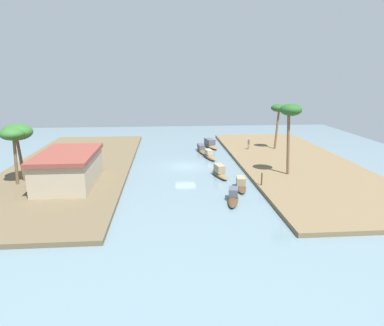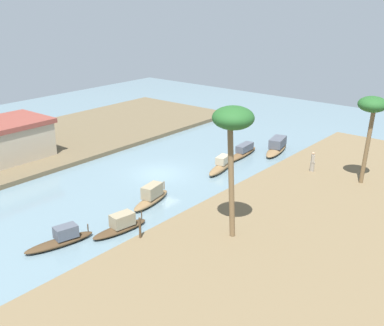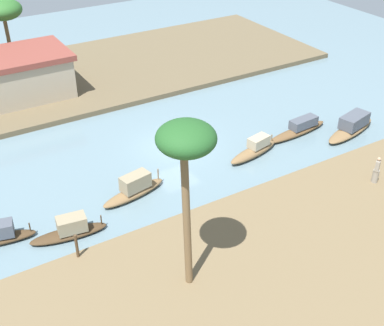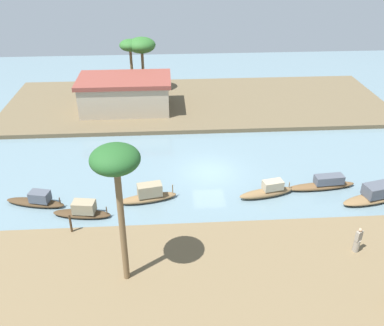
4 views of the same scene
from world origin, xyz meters
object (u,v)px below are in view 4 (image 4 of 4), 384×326
Objects in this scene: sampan_near_left_bank at (377,195)px; mooring_post at (71,223)px; sampan_with_red_awning at (268,191)px; riverside_building at (125,93)px; person_on_near_bank at (357,241)px; sampan_with_tall_canopy at (323,184)px; palm_tree_left_near at (116,166)px; sampan_upstream_small at (83,211)px; palm_tree_right_tall at (142,46)px; sampan_midstream at (149,195)px; palm_tree_right_short at (130,47)px; sampan_foreground at (37,201)px.

mooring_post reaches higher than sampan_near_left_bank.
riverside_building is at bearing 113.27° from sampan_with_red_awning.
person_on_near_bank is at bearing -71.90° from sampan_with_red_awning.
sampan_with_tall_canopy is 0.67× the size of palm_tree_left_near.
palm_tree_left_near is (3.27, -5.79, 6.67)m from sampan_upstream_small.
palm_tree_right_tall is (-16.58, 21.67, 4.86)m from sampan_near_left_bank.
sampan_with_red_awning is 7.29m from person_on_near_bank.
sampan_near_left_bank is at bearing 23.46° from person_on_near_bank.
sampan_midstream reaches higher than sampan_upstream_small.
person_on_near_bank reaches higher than sampan_with_tall_canopy.
sampan_upstream_small is 0.69× the size of palm_tree_right_short.
sampan_with_red_awning is 7.37m from sampan_near_left_bank.
sampan_near_left_bank reaches higher than sampan_with_red_awning.
palm_tree_left_near is at bearing -52.49° from sampan_upstream_small.
sampan_upstream_small is at bearing -98.19° from palm_tree_right_tall.
sampan_upstream_small is at bearing 131.96° from person_on_near_bank.
sampan_midstream is 13.42m from person_on_near_bank.
sampan_upstream_small is 0.66× the size of palm_tree_right_tall.
sampan_with_red_awning is 3.21× the size of mooring_post.
sampan_midstream is at bearing -80.44° from riverside_building.
sampan_upstream_small is at bearing 175.14° from sampan_with_red_awning.
sampan_foreground is 0.74× the size of palm_tree_right_short.
sampan_with_tall_canopy is 3.18× the size of person_on_near_bank.
sampan_near_left_bank is (3.12, -1.70, 0.10)m from sampan_with_tall_canopy.
sampan_foreground is at bearing -104.30° from palm_tree_right_short.
sampan_midstream is 1.05× the size of sampan_upstream_small.
sampan_upstream_small is 22.76m from palm_tree_right_short.
sampan_near_left_bank is at bearing -42.26° from riverside_building.
palm_tree_left_near reaches higher than sampan_near_left_bank.
palm_tree_right_tall reaches higher than riverside_building.
sampan_upstream_small is at bearing -171.95° from sampan_midstream.
sampan_with_red_awning is at bearing -175.68° from sampan_with_tall_canopy.
person_on_near_bank is 0.28× the size of palm_tree_right_short.
sampan_upstream_small is 0.43× the size of riverside_building.
palm_tree_right_tall is 6.34m from riverside_building.
sampan_midstream is 12.47m from sampan_with_tall_canopy.
palm_tree_left_near is 28.00m from palm_tree_right_tall.
sampan_midstream is at bearing -87.17° from palm_tree_right_tall.
sampan_with_tall_canopy is 7.01m from person_on_near_bank.
sampan_with_red_awning is 0.71× the size of palm_tree_right_short.
sampan_midstream is 0.80× the size of sampan_with_tall_canopy.
sampan_near_left_bank is at bearing -50.60° from palm_tree_right_short.
person_on_near_bank is at bearing -138.56° from sampan_near_left_bank.
sampan_upstream_small is 17.15m from riverside_building.
sampan_near_left_bank is at bearing -33.35° from sampan_with_tall_canopy.
person_on_near_bank is (16.09, -4.77, 0.66)m from sampan_upstream_small.
sampan_foreground is (-15.76, -0.09, -0.04)m from sampan_with_red_awning.
sampan_with_tall_canopy is 24.59m from palm_tree_right_tall.
sampan_upstream_small is 0.76× the size of sampan_with_tall_canopy.
sampan_foreground is at bearing 132.27° from palm_tree_left_near.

